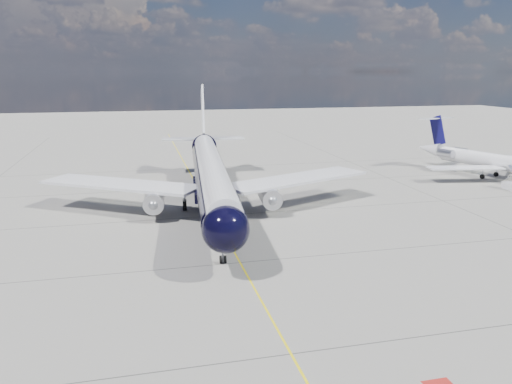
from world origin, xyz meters
TOP-DOWN VIEW (x-y plane):
  - ground at (0.00, 30.00)m, footprint 320.00×320.00m
  - taxiway_centerline at (0.00, 25.00)m, footprint 0.16×160.00m
  - main_airliner at (0.21, 28.26)m, footprint 40.76×49.82m
  - regional_jet at (45.36, 36.99)m, footprint 22.32×26.24m

SIDE VIEW (x-z plane):
  - ground at x=0.00m, z-range 0.00..0.00m
  - taxiway_centerline at x=0.00m, z-range 0.00..0.01m
  - regional_jet at x=45.36m, z-range -1.68..7.43m
  - main_airliner at x=0.21m, z-range -2.73..11.66m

